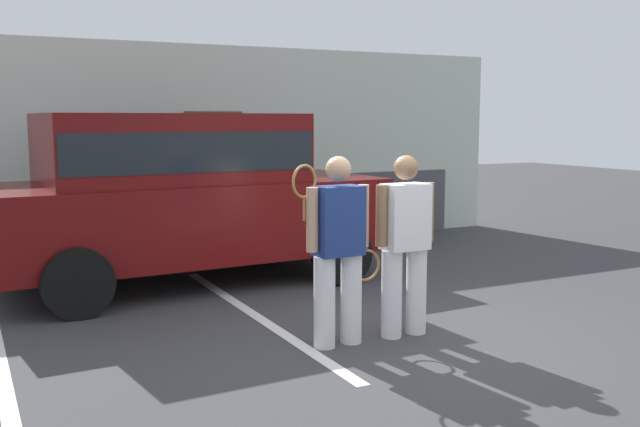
% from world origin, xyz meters
% --- Properties ---
extents(ground_plane, '(40.00, 40.00, 0.00)m').
position_xyz_m(ground_plane, '(0.00, 0.00, 0.00)').
color(ground_plane, '#38383A').
extents(parking_stripe_1, '(0.12, 4.40, 0.01)m').
position_xyz_m(parking_stripe_1, '(-0.89, 1.50, 0.00)').
color(parking_stripe_1, silver).
rests_on(parking_stripe_1, ground_plane).
extents(house_frontage, '(10.22, 0.40, 3.10)m').
position_xyz_m(house_frontage, '(-0.00, 5.56, 1.45)').
color(house_frontage, silver).
rests_on(house_frontage, ground_plane).
extents(parked_suv, '(4.68, 2.34, 2.05)m').
position_xyz_m(parked_suv, '(-1.11, 3.24, 1.15)').
color(parked_suv, '#590C0C').
rests_on(parked_suv, ground_plane).
extents(tennis_player_man, '(0.76, 0.28, 1.67)m').
position_xyz_m(tennis_player_man, '(-0.59, 0.28, 0.88)').
color(tennis_player_man, white).
rests_on(tennis_player_man, ground_plane).
extents(tennis_player_woman, '(0.88, 0.27, 1.67)m').
position_xyz_m(tennis_player_woman, '(0.09, 0.26, 0.86)').
color(tennis_player_woman, white).
rests_on(tennis_player_woman, ground_plane).
extents(potted_plant_by_porch, '(0.60, 0.60, 0.78)m').
position_xyz_m(potted_plant_by_porch, '(1.90, 4.57, 0.44)').
color(potted_plant_by_porch, gray).
rests_on(potted_plant_by_porch, ground_plane).
extents(potted_plant_secondary, '(0.69, 0.69, 0.91)m').
position_xyz_m(potted_plant_secondary, '(2.93, 4.45, 0.50)').
color(potted_plant_secondary, brown).
rests_on(potted_plant_secondary, ground_plane).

